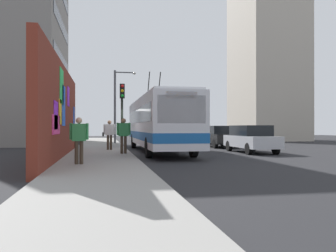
% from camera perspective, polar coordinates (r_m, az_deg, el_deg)
% --- Properties ---
extents(ground_plane, '(80.00, 80.00, 0.00)m').
position_cam_1_polar(ground_plane, '(21.06, -6.52, -4.21)').
color(ground_plane, '#232326').
extents(sidewalk_slab, '(48.00, 3.20, 0.15)m').
position_cam_1_polar(sidewalk_slab, '(21.00, -10.89, -4.02)').
color(sidewalk_slab, gray).
rests_on(sidewalk_slab, ground_plane).
extents(graffiti_wall, '(13.49, 0.32, 4.29)m').
position_cam_1_polar(graffiti_wall, '(16.82, -16.93, 2.10)').
color(graffiti_wall, maroon).
rests_on(graffiti_wall, ground_plane).
extents(building_far_left, '(13.19, 8.13, 16.36)m').
position_cam_1_polar(building_far_left, '(35.01, -23.53, 10.86)').
color(building_far_left, gray).
rests_on(building_far_left, ground_plane).
extents(building_far_right, '(8.45, 6.50, 21.39)m').
position_cam_1_polar(building_far_right, '(42.81, 15.66, 12.24)').
color(building_far_right, '#B2A899').
rests_on(building_far_right, ground_plane).
extents(city_bus, '(12.74, 2.49, 4.99)m').
position_cam_1_polar(city_bus, '(21.07, -1.60, 0.65)').
color(city_bus, silver).
rests_on(city_bus, ground_plane).
extents(parked_car_silver, '(4.50, 1.78, 1.58)m').
position_cam_1_polar(parked_car_silver, '(21.05, 13.22, -1.94)').
color(parked_car_silver, '#B7B7BC').
rests_on(parked_car_silver, ground_plane).
extents(parked_car_black, '(4.35, 1.76, 1.58)m').
position_cam_1_polar(parked_car_black, '(26.33, 8.23, -1.60)').
color(parked_car_black, black).
rests_on(parked_car_black, ground_plane).
extents(parked_car_dark_gray, '(4.80, 1.83, 1.58)m').
position_cam_1_polar(parked_car_dark_gray, '(32.45, 4.58, -1.33)').
color(parked_car_dark_gray, '#38383D').
rests_on(parked_car_dark_gray, ground_plane).
extents(parked_car_champagne, '(4.65, 1.80, 1.58)m').
position_cam_1_polar(parked_car_champagne, '(37.99, 2.33, -1.17)').
color(parked_car_champagne, '#C6B793').
rests_on(parked_car_champagne, ground_plane).
extents(pedestrian_near_wall, '(0.22, 0.67, 1.67)m').
position_cam_1_polar(pedestrian_near_wall, '(13.04, -14.18, -1.68)').
color(pedestrian_near_wall, '#3F3326').
rests_on(pedestrian_near_wall, sidewalk_slab).
extents(pedestrian_midblock, '(0.23, 0.76, 1.73)m').
position_cam_1_polar(pedestrian_midblock, '(21.00, -9.46, -1.03)').
color(pedestrian_midblock, '#3F3326').
rests_on(pedestrian_midblock, sidewalk_slab).
extents(pedestrian_at_curb, '(0.24, 0.70, 1.77)m').
position_cam_1_polar(pedestrian_at_curb, '(17.89, -7.19, -1.06)').
color(pedestrian_at_curb, '#3F3326').
rests_on(pedestrian_at_curb, sidewalk_slab).
extents(traffic_light, '(0.49, 0.28, 3.87)m').
position_cam_1_polar(traffic_light, '(20.74, -7.42, 3.38)').
color(traffic_light, '#2D382D').
rests_on(traffic_light, sidewalk_slab).
extents(street_lamp, '(0.44, 1.84, 6.04)m').
position_cam_1_polar(street_lamp, '(29.60, -8.14, 4.03)').
color(street_lamp, '#4C4C51').
rests_on(street_lamp, sidewalk_slab).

